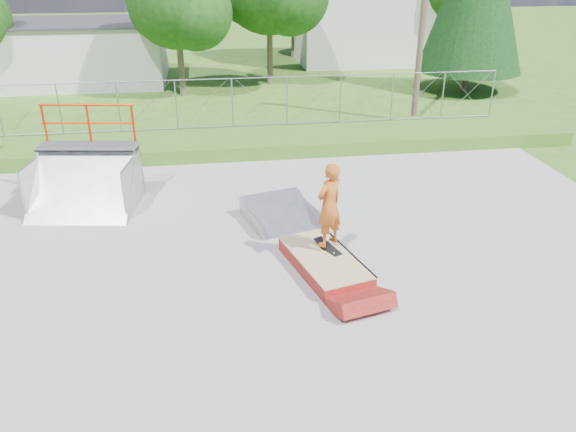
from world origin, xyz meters
The scene contains 12 objects.
ground centered at (0.00, 0.00, 0.00)m, with size 120.00×120.00×0.00m, color #37621C.
concrete_pad centered at (0.00, 0.00, 0.02)m, with size 20.00×16.00×0.04m, color #9A9A97.
grass_berm centered at (0.00, 9.50, 0.25)m, with size 24.00×3.00×0.50m, color #37621C.
grind_box centered at (1.41, 0.78, 0.18)m, with size 1.77×2.69×0.37m.
quarter_pipe centered at (-4.32, 4.89, 1.32)m, with size 2.64×2.24×2.64m, color #909397, non-canonical shape.
flat_bank_ramp centered at (0.79, 3.31, 0.25)m, with size 1.66×1.77×0.51m, color #909397, non-canonical shape.
skateboard centered at (1.54, 1.11, 0.41)m, with size 0.22×0.80×0.02m, color black.
skater centered at (1.54, 1.11, 1.36)m, with size 0.69×0.45×1.90m, color #C1591B.
chain_link_fence centered at (0.00, 10.50, 1.40)m, with size 20.00×0.06×1.80m, color gray, non-canonical shape.
utility_building_flat centered at (-8.00, 22.00, 1.50)m, with size 10.00×6.00×3.00m, color silver.
utility_pole centered at (7.50, 12.00, 4.00)m, with size 0.24×0.24×8.00m, color brown.
tree_left_near centered at (-1.75, 17.83, 4.24)m, with size 4.76×4.48×6.65m.
Camera 1 is at (-0.95, -9.66, 6.40)m, focal length 35.00 mm.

